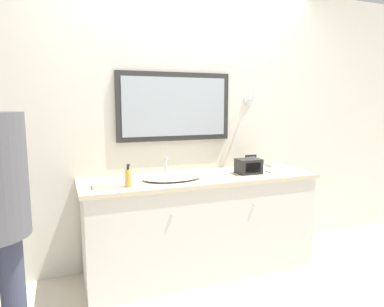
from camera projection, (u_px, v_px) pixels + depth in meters
ground_plane at (216, 288)px, 2.73m from camera, size 14.00×14.00×0.00m
wall_back at (187, 124)px, 3.16m from camera, size 8.00×0.18×2.55m
vanity_counter at (201, 224)px, 2.98m from camera, size 2.02×0.62×0.85m
sink_basin at (172, 177)px, 2.80m from camera, size 0.49×0.36×0.17m
soap_bottle at (128, 178)px, 2.53m from camera, size 0.05×0.05×0.17m
appliance_box at (249, 166)px, 3.02m from camera, size 0.21×0.16×0.13m
picture_frame at (251, 162)px, 3.23m from camera, size 0.12×0.01×0.13m
hand_towel_near_sink at (274, 165)px, 3.38m from camera, size 0.15×0.13×0.03m
hand_towel_far_corner at (105, 185)px, 2.53m from camera, size 0.19×0.12×0.03m
metal_tray at (276, 171)px, 3.11m from camera, size 0.18×0.09×0.01m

